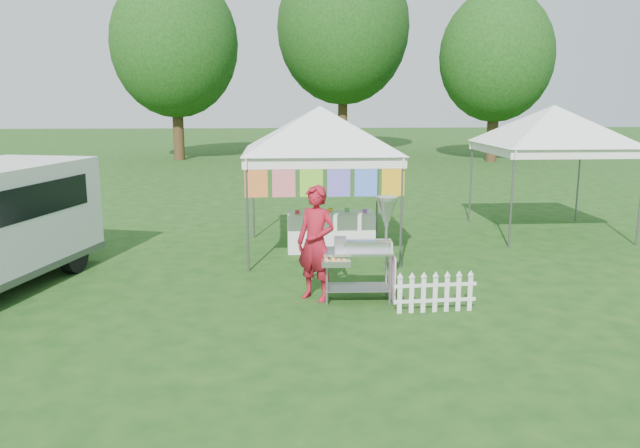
{
  "coord_description": "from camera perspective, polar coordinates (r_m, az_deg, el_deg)",
  "views": [
    {
      "loc": [
        -0.85,
        -9.15,
        3.14
      ],
      "look_at": [
        -0.17,
        0.95,
        1.1
      ],
      "focal_mm": 35.0,
      "sensor_mm": 36.0,
      "label": 1
    }
  ],
  "objects": [
    {
      "name": "canopy_right",
      "position": [
        15.51,
        20.65,
        10.12
      ],
      "size": [
        4.24,
        4.24,
        3.45
      ],
      "color": "#59595E",
      "rests_on": "ground"
    },
    {
      "name": "tree_mid",
      "position": [
        37.56,
        2.14,
        17.48
      ],
      "size": [
        7.6,
        7.6,
        11.52
      ],
      "color": "#3B2915",
      "rests_on": "ground"
    },
    {
      "name": "vendor",
      "position": [
        9.78,
        -0.38,
        -1.77
      ],
      "size": [
        0.8,
        0.75,
        1.83
      ],
      "primitive_type": "imported",
      "rotation": [
        0.0,
        0.0,
        -0.64
      ],
      "color": "maroon",
      "rests_on": "ground"
    },
    {
      "name": "tree_right",
      "position": [
        33.05,
        15.83,
        14.51
      ],
      "size": [
        5.6,
        5.6,
        8.42
      ],
      "color": "#3B2915",
      "rests_on": "ground"
    },
    {
      "name": "picket_fence",
      "position": [
        9.5,
        10.48,
        -6.27
      ],
      "size": [
        1.26,
        0.09,
        0.56
      ],
      "rotation": [
        0.0,
        0.0,
        0.05
      ],
      "color": "silver",
      "rests_on": "ground"
    },
    {
      "name": "canopy_main",
      "position": [
        12.67,
        -0.02,
        10.7
      ],
      "size": [
        4.24,
        4.24,
        3.45
      ],
      "color": "#59595E",
      "rests_on": "ground"
    },
    {
      "name": "donut_cart",
      "position": [
        9.7,
        4.51,
        -1.54
      ],
      "size": [
        1.22,
        0.78,
        1.66
      ],
      "rotation": [
        0.0,
        0.0,
        -0.04
      ],
      "color": "gray",
      "rests_on": "ground"
    },
    {
      "name": "ground",
      "position": [
        9.71,
        1.38,
        -7.48
      ],
      "size": [
        120.0,
        120.0,
        0.0
      ],
      "primitive_type": "plane",
      "color": "#164112",
      "rests_on": "ground"
    },
    {
      "name": "tree_left",
      "position": [
        33.65,
        -13.15,
        15.68
      ],
      "size": [
        6.4,
        6.4,
        9.53
      ],
      "color": "#3B2915",
      "rests_on": "ground"
    },
    {
      "name": "display_table",
      "position": [
        13.07,
        0.98,
        -0.69
      ],
      "size": [
        1.8,
        0.7,
        0.81
      ],
      "primitive_type": "cube",
      "color": "white",
      "rests_on": "ground"
    }
  ]
}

